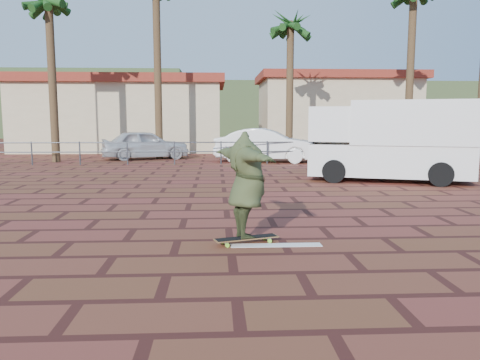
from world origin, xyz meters
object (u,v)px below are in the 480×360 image
at_px(longboard, 246,238).
at_px(skateboarder, 247,185).
at_px(campervan, 390,139).
at_px(car_silver, 145,145).
at_px(car_white, 266,145).

distance_m(longboard, skateboarder, 0.84).
xyz_separation_m(campervan, car_silver, (-8.89, 8.66, -0.60)).
height_order(longboard, car_white, car_white).
height_order(skateboarder, car_silver, skateboarder).
bearing_deg(car_silver, skateboarder, 176.06).
bearing_deg(car_white, skateboarder, -176.38).
height_order(longboard, car_silver, car_silver).
height_order(longboard, campervan, campervan).
height_order(car_silver, car_white, car_white).
distance_m(car_silver, car_white, 6.03).
bearing_deg(longboard, skateboarder, 98.57).
relative_size(campervan, car_silver, 1.24).
xyz_separation_m(skateboarder, campervan, (4.98, 7.30, 0.39)).
distance_m(campervan, car_white, 7.50).
bearing_deg(car_white, car_silver, 82.74).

